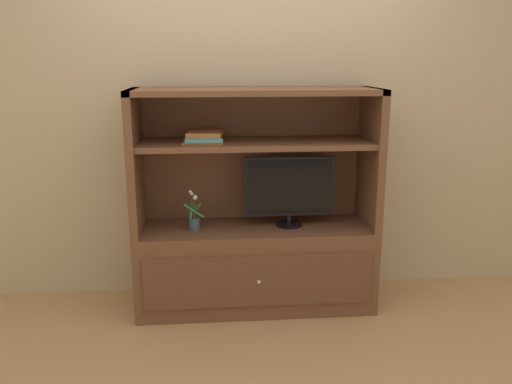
# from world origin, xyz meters

# --- Properties ---
(ground_plane) EXTENTS (8.00, 8.00, 0.00)m
(ground_plane) POSITION_xyz_m (0.00, 0.00, 0.00)
(ground_plane) COLOR tan
(painted_rear_wall) EXTENTS (6.00, 0.10, 2.80)m
(painted_rear_wall) POSITION_xyz_m (0.00, 0.75, 1.40)
(painted_rear_wall) COLOR tan
(painted_rear_wall) RESTS_ON ground_plane
(media_console) EXTENTS (1.58, 0.53, 1.47)m
(media_console) POSITION_xyz_m (0.00, 0.41, 0.47)
(media_console) COLOR brown
(media_console) RESTS_ON ground_plane
(tv_monitor) EXTENTS (0.59, 0.17, 0.47)m
(tv_monitor) POSITION_xyz_m (0.23, 0.40, 0.82)
(tv_monitor) COLOR black
(tv_monitor) RESTS_ON media_console
(potted_plant) EXTENTS (0.14, 0.12, 0.27)m
(potted_plant) POSITION_xyz_m (-0.40, 0.36, 0.63)
(potted_plant) COLOR #384C56
(potted_plant) RESTS_ON media_console
(magazine_stack) EXTENTS (0.26, 0.34, 0.07)m
(magazine_stack) POSITION_xyz_m (-0.33, 0.41, 1.17)
(magazine_stack) COLOR #A56638
(magazine_stack) RESTS_ON media_console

